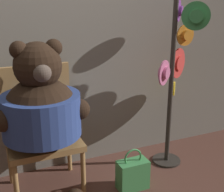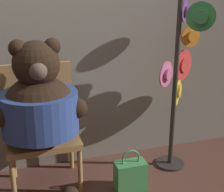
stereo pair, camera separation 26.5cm
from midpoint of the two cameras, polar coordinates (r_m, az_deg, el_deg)
The scene contains 5 objects.
wall_back at distance 2.86m, azimuth -13.88°, elevation 9.43°, with size 8.00×0.10×2.39m.
chair at distance 2.73m, azimuth -15.69°, elevation -5.36°, with size 0.59×0.48×1.05m.
teddy_bear at distance 2.49m, azimuth -15.81°, elevation -2.59°, with size 0.74×0.65×1.29m.
hat_display_rack at distance 2.93m, azimuth 9.03°, elevation 4.02°, with size 0.50×0.45×1.57m.
handbag_on_ground at distance 2.75m, azimuth 0.98°, elevation -14.16°, with size 0.26×0.14×0.38m.
Camera 1 is at (-0.59, -2.02, 1.62)m, focal length 50.00 mm.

